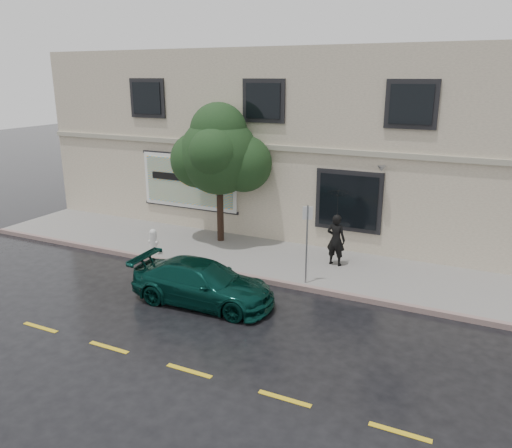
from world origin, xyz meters
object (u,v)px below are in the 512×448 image
at_px(pedestrian, 336,240).
at_px(fire_hydrant, 154,242).
at_px(street_tree, 219,156).
at_px(car, 203,283).

relative_size(pedestrian, fire_hydrant, 1.90).
bearing_deg(street_tree, car, -65.92).
distance_m(car, fire_hydrant, 4.09).
distance_m(street_tree, fire_hydrant, 3.81).
height_order(pedestrian, fire_hydrant, pedestrian).
height_order(car, street_tree, street_tree).
bearing_deg(fire_hydrant, car, -42.50).
xyz_separation_m(car, fire_hydrant, (-3.39, 2.30, -0.01)).
height_order(car, fire_hydrant, car).
relative_size(car, street_tree, 0.88).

